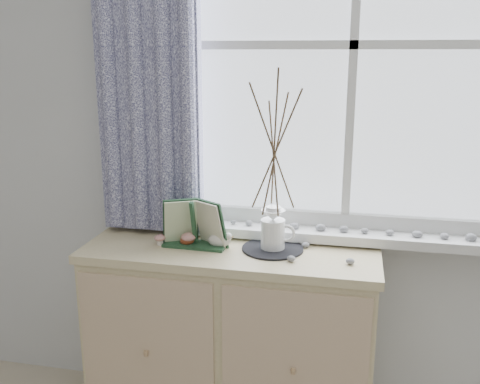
{
  "coord_description": "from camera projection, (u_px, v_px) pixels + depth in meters",
  "views": [
    {
      "loc": [
        0.32,
        -0.24,
        1.63
      ],
      "look_at": [
        -0.1,
        1.7,
        1.1
      ],
      "focal_mm": 40.0,
      "sensor_mm": 36.0,
      "label": 1
    }
  ],
  "objects": [
    {
      "name": "twig_pitcher",
      "position": [
        274.0,
        147.0,
        2.05
      ],
      "size": [
        0.31,
        0.31,
        0.73
      ],
      "rotation": [
        0.0,
        0.0,
        0.21
      ],
      "color": "white",
      "rests_on": "crocheted_doily"
    },
    {
      "name": "songbird_figurine",
      "position": [
        219.0,
        240.0,
        2.17
      ],
      "size": [
        0.13,
        0.06,
        0.07
      ],
      "primitive_type": null,
      "rotation": [
        0.0,
        0.0,
        -0.02
      ],
      "color": "silver",
      "rests_on": "sideboard"
    },
    {
      "name": "botanical_book",
      "position": [
        193.0,
        224.0,
        2.14
      ],
      "size": [
        0.3,
        0.14,
        0.21
      ],
      "primitive_type": null,
      "rotation": [
        0.0,
        0.0,
        -0.04
      ],
      "color": "#1F4026",
      "rests_on": "sideboard"
    },
    {
      "name": "crocheted_doily",
      "position": [
        273.0,
        249.0,
        2.16
      ],
      "size": [
        0.25,
        0.25,
        0.01
      ],
      "primitive_type": "cylinder",
      "color": "black",
      "rests_on": "sideboard"
    },
    {
      "name": "sideboard_pebbles",
      "position": [
        305.0,
        251.0,
        2.11
      ],
      "size": [
        0.33,
        0.23,
        0.02
      ],
      "color": "gray",
      "rests_on": "sideboard"
    },
    {
      "name": "sideboard",
      "position": [
        231.0,
        341.0,
        2.28
      ],
      "size": [
        1.2,
        0.45,
        0.85
      ],
      "color": "beige",
      "rests_on": "ground"
    },
    {
      "name": "toadstool_cluster",
      "position": [
        180.0,
        231.0,
        2.23
      ],
      "size": [
        0.17,
        0.15,
        0.08
      ],
      "color": "white",
      "rests_on": "sideboard"
    },
    {
      "name": "wooden_eggs",
      "position": [
        183.0,
        234.0,
        2.26
      ],
      "size": [
        0.13,
        0.17,
        0.06
      ],
      "color": "tan",
      "rests_on": "sideboard"
    }
  ]
}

